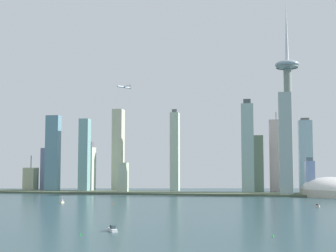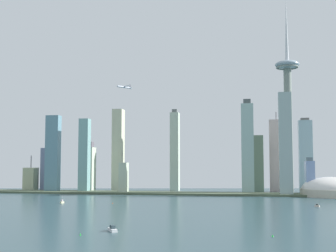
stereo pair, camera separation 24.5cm
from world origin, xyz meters
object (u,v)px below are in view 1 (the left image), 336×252
skyscraper_0 (49,169)px  skyscraper_6 (90,168)px  skyscraper_11 (124,178)px  channel_buoy_2 (113,203)px  observation_tower (288,97)px  skyscraper_1 (118,150)px  skyscraper_3 (248,148)px  skyscraper_7 (53,154)px  channel_buoy_0 (273,236)px  skyscraper_9 (257,164)px  skyscraper_12 (310,178)px  stadium_dome (332,190)px  skyscraper_13 (31,179)px  skyscraper_10 (277,155)px  skyscraper_4 (285,144)px  skyscraper_8 (175,151)px  channel_buoy_1 (80,234)px  boat_1 (317,206)px  skyscraper_2 (84,155)px  boat_0 (113,229)px  airplane (124,87)px  skyscraper_5 (306,156)px  boat_2 (62,202)px

skyscraper_0 → skyscraper_6: (92.61, -10.39, 2.31)m
skyscraper_11 → channel_buoy_2: bearing=-78.5°
observation_tower → skyscraper_1: bearing=171.4°
skyscraper_3 → skyscraper_11: 234.64m
skyscraper_7 → channel_buoy_0: size_ratio=77.49×
skyscraper_9 → skyscraper_12: skyscraper_9 is taller
stadium_dome → skyscraper_13: 577.55m
skyscraper_6 → skyscraper_10: skyscraper_10 is taller
skyscraper_4 → skyscraper_0: bearing=170.8°
skyscraper_11 → skyscraper_0: bearing=159.4°
stadium_dome → skyscraper_10: 148.64m
skyscraper_9 → channel_buoy_2: bearing=-126.1°
skyscraper_4 → skyscraper_8: (-211.10, 114.60, -8.27)m
skyscraper_4 → channel_buoy_1: bearing=-112.8°
skyscraper_7 → skyscraper_8: (222.72, 93.41, 6.87)m
observation_tower → boat_1: size_ratio=56.30×
stadium_dome → skyscraper_13: skyscraper_13 is taller
skyscraper_2 → skyscraper_13: size_ratio=1.98×
boat_0 → airplane: airplane is taller
skyscraper_2 → skyscraper_7: skyscraper_7 is taller
skyscraper_12 → airplane: bearing=-176.7°
skyscraper_2 → skyscraper_10: 375.23m
skyscraper_13 → channel_buoy_0: (455.27, -497.17, -22.42)m
skyscraper_5 → airplane: bearing=-161.2°
skyscraper_3 → skyscraper_6: size_ratio=1.77×
skyscraper_12 → channel_buoy_0: size_ratio=34.48×
skyscraper_0 → skyscraper_10: skyscraper_10 is taller
skyscraper_9 → airplane: bearing=-158.9°
channel_buoy_0 → airplane: bearing=119.2°
skyscraper_10 → skyscraper_12: bearing=-64.1°
boat_0 → channel_buoy_2: boat_0 is taller
stadium_dome → skyscraper_0: (-542.84, 65.29, 32.35)m
skyscraper_5 → channel_buoy_2: bearing=-134.7°
skyscraper_6 → channel_buoy_1: (182.12, -522.26, -44.56)m
stadium_dome → skyscraper_12: size_ratio=1.62×
skyscraper_1 → skyscraper_6: bearing=-142.7°
stadium_dome → skyscraper_2: 453.37m
boat_2 → boat_1: bearing=-75.6°
stadium_dome → skyscraper_2: size_ratio=0.75×
skyscraper_2 → skyscraper_7: (-60.86, -8.00, 3.37)m
skyscraper_4 → skyscraper_12: 72.74m
boat_2 → skyscraper_3: bearing=-34.2°
boat_1 → channel_buoy_1: size_ratio=3.10×
skyscraper_10 → skyscraper_11: bearing=-158.9°
skyscraper_3 → airplane: size_ratio=5.90×
channel_buoy_1 → skyscraper_1: bearing=103.6°
skyscraper_12 → observation_tower: bearing=132.7°
boat_1 → skyscraper_10: bearing=-46.9°
skyscraper_3 → skyscraper_8: bearing=155.3°
skyscraper_11 → channel_buoy_0: (245.09, -444.67, -27.50)m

